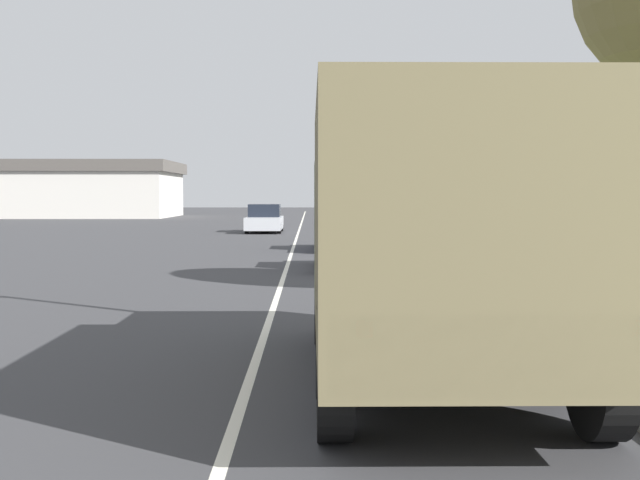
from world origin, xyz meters
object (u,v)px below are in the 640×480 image
(car_nearest_ahead, at_px, (350,245))
(car_third_ahead, at_px, (265,220))
(military_truck, at_px, (433,233))
(car_second_ahead, at_px, (340,232))

(car_nearest_ahead, relative_size, car_third_ahead, 0.86)
(military_truck, bearing_deg, car_second_ahead, 90.64)
(car_second_ahead, bearing_deg, military_truck, -89.36)
(car_nearest_ahead, xyz_separation_m, car_second_ahead, (-0.01, 7.76, 0.01))
(military_truck, height_order, car_third_ahead, military_truck)
(car_third_ahead, bearing_deg, car_nearest_ahead, -80.40)
(military_truck, xyz_separation_m, car_second_ahead, (-0.24, 21.64, -1.00))
(military_truck, relative_size, car_second_ahead, 1.45)
(car_nearest_ahead, bearing_deg, car_second_ahead, 90.04)
(car_nearest_ahead, bearing_deg, military_truck, -89.03)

